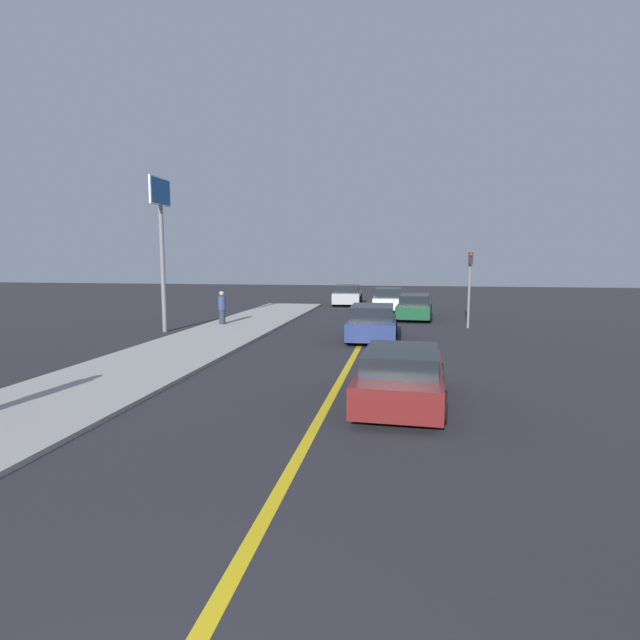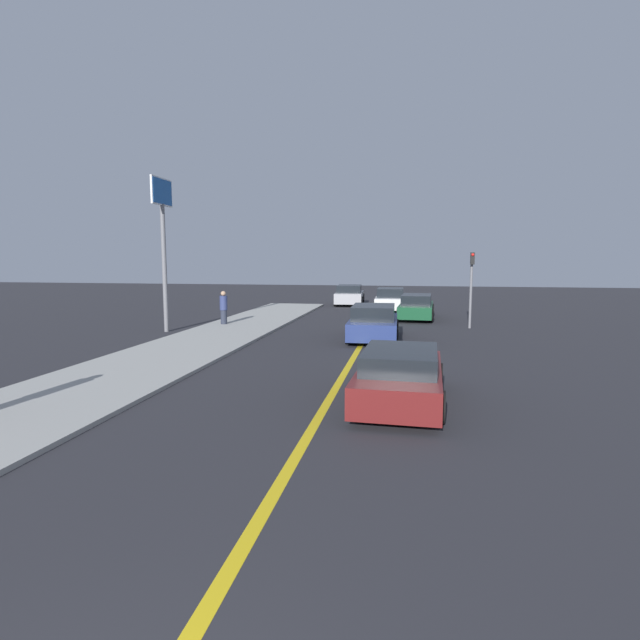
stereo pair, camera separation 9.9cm
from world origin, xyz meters
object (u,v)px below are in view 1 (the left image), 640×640
Objects in this scene: car_ahead_center at (372,323)px; roadside_sign at (161,221)px; car_parked_left_lot at (388,300)px; car_oncoming_far at (347,295)px; traffic_light at (470,281)px; car_near_right_lane at (401,376)px; pedestrian_mid_group at (222,308)px; car_far_distant at (414,307)px.

car_ahead_center is 10.13m from roadside_sign.
car_oncoming_far is (-2.98, 3.21, 0.02)m from car_parked_left_lot.
roadside_sign reaches higher than car_ahead_center.
car_parked_left_lot is 8.88m from traffic_light.
car_oncoming_far is 1.23× the size of traffic_light.
car_oncoming_far is at bearing 101.94° from car_near_right_lane.
car_ahead_center is 15.29m from car_oncoming_far.
car_oncoming_far reaches higher than car_ahead_center.
roadside_sign reaches higher than car_oncoming_far.
pedestrian_mid_group is at bearing -173.61° from traffic_light.
car_far_distant is 0.70× the size of roadside_sign.
car_near_right_lane is 20.67m from car_parked_left_lot.
car_far_distant reaches higher than car_near_right_lane.
car_oncoming_far is at bearing 123.75° from car_far_distant.
car_oncoming_far is (-2.78, 15.03, 0.02)m from car_ahead_center.
car_parked_left_lot is 2.66× the size of pedestrian_mid_group.
roadside_sign is at bearing -116.85° from car_oncoming_far.
pedestrian_mid_group is (-8.61, 11.56, 0.28)m from car_near_right_lane.
pedestrian_mid_group reaches higher than car_far_distant.
pedestrian_mid_group is (-7.57, -9.08, 0.22)m from car_parked_left_lot.
car_ahead_center is at bearing -82.44° from car_oncoming_far.
car_near_right_lane is 0.65× the size of roadside_sign.
car_near_right_lane is 24.18m from car_oncoming_far.
traffic_light reaches higher than car_near_right_lane.
pedestrian_mid_group is (-9.13, -4.62, 0.25)m from car_far_distant.
car_near_right_lane is 16.19m from car_far_distant.
car_oncoming_far is at bearing 99.20° from car_ahead_center.
car_parked_left_lot is at bearing 50.20° from pedestrian_mid_group.
car_near_right_lane is at bearing -53.33° from pedestrian_mid_group.
traffic_light is at bearing 14.62° from roadside_sign.
roadside_sign is (-6.42, -14.49, 4.17)m from car_oncoming_far.
car_near_right_lane is 14.41m from pedestrian_mid_group.
pedestrian_mid_group reaches higher than car_parked_left_lot.
roadside_sign is at bearing 140.50° from car_near_right_lane.
pedestrian_mid_group reaches higher than car_ahead_center.
car_ahead_center is 1.03× the size of car_parked_left_lot.
roadside_sign reaches higher than traffic_light.
car_parked_left_lot is (-1.56, 4.46, 0.02)m from car_far_distant.
car_parked_left_lot is at bearing 95.26° from car_near_right_lane.
car_far_distant is (0.52, 16.18, 0.03)m from car_near_right_lane.
car_near_right_lane is 8.90m from car_ahead_center.
traffic_light is at bearing 6.39° from pedestrian_mid_group.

